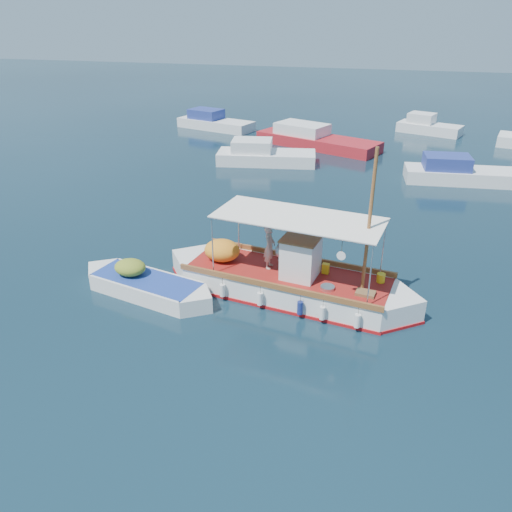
# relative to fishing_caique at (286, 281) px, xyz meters

# --- Properties ---
(ground) EXTENTS (160.00, 160.00, 0.00)m
(ground) POSITION_rel_fishing_caique_xyz_m (0.39, -0.28, -0.52)
(ground) COLOR black
(ground) RESTS_ON ground
(fishing_caique) EXTENTS (9.63, 3.64, 5.93)m
(fishing_caique) POSITION_rel_fishing_caique_xyz_m (0.00, 0.00, 0.00)
(fishing_caique) COLOR white
(fishing_caique) RESTS_ON ground
(dinghy) EXTENTS (5.57, 2.47, 1.39)m
(dinghy) POSITION_rel_fishing_caique_xyz_m (-4.94, -1.34, -0.23)
(dinghy) COLOR white
(dinghy) RESTS_ON ground
(bg_boat_nw) EXTENTS (6.86, 3.50, 1.80)m
(bg_boat_nw) POSITION_rel_fishing_caique_xyz_m (-5.22, 16.58, -0.03)
(bg_boat_nw) COLOR silver
(bg_boat_nw) RESTS_ON ground
(bg_boat_n) EXTENTS (9.88, 6.14, 1.80)m
(bg_boat_n) POSITION_rel_fishing_caique_xyz_m (-2.69, 22.16, -0.03)
(bg_boat_n) COLOR #A91C23
(bg_boat_n) RESTS_ON ground
(bg_boat_ne) EXTENTS (6.84, 2.89, 1.80)m
(bg_boat_ne) POSITION_rel_fishing_caique_xyz_m (7.18, 15.82, -0.03)
(bg_boat_ne) COLOR silver
(bg_boat_ne) RESTS_ON ground
(bg_boat_far_w) EXTENTS (7.19, 4.09, 1.80)m
(bg_boat_far_w) POSITION_rel_fishing_caique_xyz_m (-12.22, 26.11, -0.03)
(bg_boat_far_w) COLOR silver
(bg_boat_far_w) RESTS_ON ground
(bg_boat_far_n) EXTENTS (5.49, 3.59, 1.80)m
(bg_boat_far_n) POSITION_rel_fishing_caique_xyz_m (5.78, 29.25, -0.03)
(bg_boat_far_n) COLOR silver
(bg_boat_far_n) RESTS_ON ground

